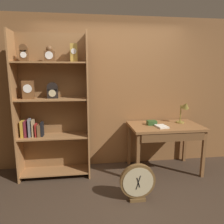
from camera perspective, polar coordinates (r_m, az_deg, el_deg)
ground_plane at (r=2.89m, az=3.82°, el=-24.75°), size 10.00×10.00×0.00m
back_wood_panel at (r=3.74m, az=-0.18°, el=4.99°), size 4.80×0.05×2.60m
bookshelf at (r=3.41m, az=-16.16°, el=1.24°), size 1.10×0.36×2.27m
workbench at (r=3.64m, az=14.23°, el=-4.97°), size 1.17×0.73×0.81m
desk_lamp at (r=3.80m, az=18.96°, el=0.74°), size 0.20×0.20×0.39m
toolbox_small at (r=3.59m, az=10.68°, el=-2.86°), size 0.15×0.12×0.07m
open_repair_manual at (r=3.48m, az=13.25°, el=-3.82°), size 0.19×0.24×0.02m
round_clock_large at (r=2.93m, az=6.93°, el=-18.33°), size 0.47×0.11×0.51m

